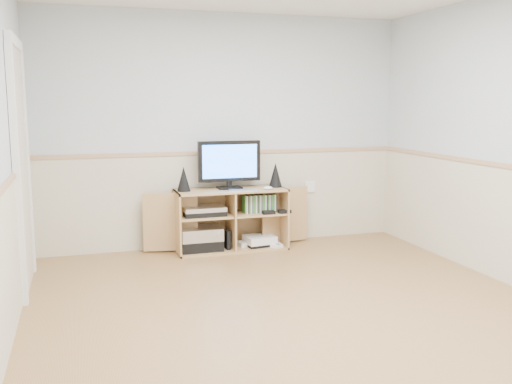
# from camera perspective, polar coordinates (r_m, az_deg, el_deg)

# --- Properties ---
(room) EXTENTS (4.04, 4.54, 2.54)m
(room) POSITION_cam_1_polar(r_m,az_deg,el_deg) (4.16, 3.23, 4.18)
(room) COLOR #A57749
(room) RESTS_ON ground
(media_cabinet) EXTENTS (1.83, 0.44, 0.65)m
(media_cabinet) POSITION_cam_1_polar(r_m,az_deg,el_deg) (6.14, -2.65, -2.60)
(media_cabinet) COLOR tan
(media_cabinet) RESTS_ON floor
(monitor) EXTENTS (0.67, 0.18, 0.51)m
(monitor) POSITION_cam_1_polar(r_m,az_deg,el_deg) (6.04, -2.68, 2.94)
(monitor) COLOR black
(monitor) RESTS_ON media_cabinet
(speaker_left) EXTENTS (0.14, 0.14, 0.26)m
(speaker_left) POSITION_cam_1_polar(r_m,az_deg,el_deg) (5.92, -7.25, 1.31)
(speaker_left) COLOR black
(speaker_left) RESTS_ON media_cabinet
(speaker_right) EXTENTS (0.14, 0.14, 0.26)m
(speaker_right) POSITION_cam_1_polar(r_m,az_deg,el_deg) (6.18, 1.96, 1.72)
(speaker_right) COLOR black
(speaker_right) RESTS_ON media_cabinet
(keyboard) EXTENTS (0.32, 0.19, 0.01)m
(keyboard) POSITION_cam_1_polar(r_m,az_deg,el_deg) (5.92, -1.30, 0.17)
(keyboard) COLOR silver
(keyboard) RESTS_ON media_cabinet
(mouse) EXTENTS (0.10, 0.08, 0.04)m
(mouse) POSITION_cam_1_polar(r_m,az_deg,el_deg) (6.00, 1.22, 0.41)
(mouse) COLOR white
(mouse) RESTS_ON media_cabinet
(av_components) EXTENTS (0.52, 0.32, 0.47)m
(av_components) POSITION_cam_1_polar(r_m,az_deg,el_deg) (6.04, -5.43, -3.92)
(av_components) COLOR black
(av_components) RESTS_ON media_cabinet
(game_consoles) EXTENTS (0.46, 0.30, 0.11)m
(game_consoles) POSITION_cam_1_polar(r_m,az_deg,el_deg) (6.21, 0.23, -4.91)
(game_consoles) COLOR white
(game_consoles) RESTS_ON media_cabinet
(game_cases) EXTENTS (0.36, 0.14, 0.19)m
(game_cases) POSITION_cam_1_polar(r_m,az_deg,el_deg) (6.12, 0.35, -1.15)
(game_cases) COLOR #3F8C3F
(game_cases) RESTS_ON media_cabinet
(wall_outlet) EXTENTS (0.12, 0.03, 0.12)m
(wall_outlet) POSITION_cam_1_polar(r_m,az_deg,el_deg) (6.57, 5.37, 0.52)
(wall_outlet) COLOR white
(wall_outlet) RESTS_ON wall_back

